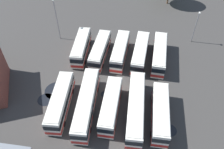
{
  "coord_description": "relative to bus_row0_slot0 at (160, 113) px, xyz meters",
  "views": [
    {
      "loc": [
        -29.53,
        -5.99,
        32.62
      ],
      "look_at": [
        0.4,
        0.78,
        1.55
      ],
      "focal_mm": 37.09,
      "sensor_mm": 36.0,
      "label": 1
    }
  ],
  "objects": [
    {
      "name": "bus_row1_slot3",
      "position": [
        13.17,
        13.44,
        -0.0
      ],
      "size": [
        10.47,
        2.81,
        3.55
      ],
      "color": "silver",
      "rests_on": "ground_plane"
    },
    {
      "name": "bus_row0_slot2",
      "position": [
        -0.29,
        8.07,
        -0.0
      ],
      "size": [
        10.6,
        3.25,
        3.55
      ],
      "color": "silver",
      "rests_on": "ground_plane"
    },
    {
      "name": "puddle_between_rows",
      "position": [
        -1.64,
        -1.92,
        -1.87
      ],
      "size": [
        2.28,
        2.28,
        0.01
      ],
      "primitive_type": "cylinder",
      "color": "black",
      "rests_on": "ground_plane"
    },
    {
      "name": "bus_row0_slot3",
      "position": [
        -0.76,
        12.11,
        0.0
      ],
      "size": [
        13.79,
        4.27,
        3.55
      ],
      "color": "silver",
      "rests_on": "ground_plane"
    },
    {
      "name": "bus_row0_slot0",
      "position": [
        0.0,
        0.0,
        0.0
      ],
      "size": [
        10.79,
        3.43,
        3.55
      ],
      "color": "silver",
      "rests_on": "ground_plane"
    },
    {
      "name": "ground_plane",
      "position": [
        6.69,
        8.75,
        -1.87
      ],
      "size": [
        91.7,
        91.7,
        0.0
      ],
      "primitive_type": "plane",
      "color": "#383533"
    },
    {
      "name": "bus_row0_slot1",
      "position": [
        0.15,
        3.98,
        0.0
      ],
      "size": [
        13.77,
        3.97,
        3.55
      ],
      "color": "silver",
      "rests_on": "ground_plane"
    },
    {
      "name": "bus_row1_slot1",
      "position": [
        14.17,
        5.16,
        0.0
      ],
      "size": [
        11.08,
        2.7,
        3.55
      ],
      "color": "silver",
      "rests_on": "ground_plane"
    },
    {
      "name": "bus_row0_slot4",
      "position": [
        -1.31,
        16.48,
        0.0
      ],
      "size": [
        11.45,
        4.13,
        3.55
      ],
      "color": "silver",
      "rests_on": "ground_plane"
    },
    {
      "name": "bus_row1_slot4",
      "position": [
        13.31,
        17.61,
        -0.0
      ],
      "size": [
        10.51,
        3.83,
        3.55
      ],
      "color": "silver",
      "rests_on": "ground_plane"
    },
    {
      "name": "puddle_back_corner",
      "position": [
        2.26,
        19.03,
        -1.87
      ],
      "size": [
        4.34,
        4.34,
        0.01
      ],
      "primitive_type": "cylinder",
      "color": "black",
      "rests_on": "ground_plane"
    },
    {
      "name": "puddle_centre_drain",
      "position": [
        3.38,
        10.07,
        -1.87
      ],
      "size": [
        1.46,
        1.46,
        0.01
      ],
      "primitive_type": "cylinder",
      "color": "black",
      "rests_on": "ground_plane"
    },
    {
      "name": "puddle_near_shelter",
      "position": [
        -0.21,
        20.08,
        -1.87
      ],
      "size": [
        2.92,
        2.92,
        0.01
      ],
      "primitive_type": "cylinder",
      "color": "black",
      "rests_on": "ground_plane"
    },
    {
      "name": "lamp_post_mid_lot",
      "position": [
        23.1,
        -5.57,
        2.28
      ],
      "size": [
        0.56,
        0.28,
        7.49
      ],
      "color": "slate",
      "rests_on": "ground_plane"
    },
    {
      "name": "bus_row1_slot0",
      "position": [
        14.68,
        1.3,
        0.0
      ],
      "size": [
        11.32,
        2.9,
        3.55
      ],
      "color": "silver",
      "rests_on": "ground_plane"
    },
    {
      "name": "bus_row1_slot2",
      "position": [
        13.91,
        9.31,
        -0.0
      ],
      "size": [
        10.64,
        2.91,
        3.55
      ],
      "color": "silver",
      "rests_on": "ground_plane"
    },
    {
      "name": "lamp_post_near_entrance",
      "position": [
        17.55,
        24.29,
        3.43
      ],
      "size": [
        0.56,
        0.28,
        9.75
      ],
      "color": "slate",
      "rests_on": "ground_plane"
    }
  ]
}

